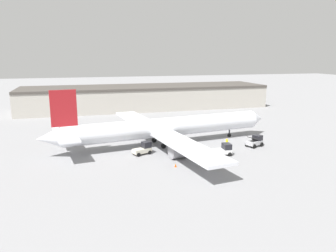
{
  "coord_description": "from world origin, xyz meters",
  "views": [
    {
      "loc": [
        -16.0,
        -56.34,
        16.07
      ],
      "look_at": [
        0.0,
        0.0,
        3.44
      ],
      "focal_mm": 35.0,
      "sensor_mm": 36.0,
      "label": 1
    }
  ],
  "objects_px": {
    "airplane": "(163,128)",
    "safety_cone_near": "(176,165)",
    "baggage_tug": "(224,150)",
    "belt_loader_truck": "(255,141)",
    "pushback_tug": "(143,149)",
    "ground_crew_worker": "(227,143)"
  },
  "relations": [
    {
      "from": "pushback_tug",
      "to": "ground_crew_worker",
      "type": "bearing_deg",
      "value": -22.04
    },
    {
      "from": "belt_loader_truck",
      "to": "pushback_tug",
      "type": "height_order",
      "value": "pushback_tug"
    },
    {
      "from": "airplane",
      "to": "belt_loader_truck",
      "type": "distance_m",
      "value": 16.88
    },
    {
      "from": "baggage_tug",
      "to": "airplane",
      "type": "bearing_deg",
      "value": 135.21
    },
    {
      "from": "belt_loader_truck",
      "to": "baggage_tug",
      "type": "bearing_deg",
      "value": -179.33
    },
    {
      "from": "pushback_tug",
      "to": "airplane",
      "type": "bearing_deg",
      "value": 25.14
    },
    {
      "from": "belt_loader_truck",
      "to": "safety_cone_near",
      "type": "height_order",
      "value": "belt_loader_truck"
    },
    {
      "from": "ground_crew_worker",
      "to": "pushback_tug",
      "type": "bearing_deg",
      "value": -167.55
    },
    {
      "from": "baggage_tug",
      "to": "belt_loader_truck",
      "type": "relative_size",
      "value": 0.86
    },
    {
      "from": "belt_loader_truck",
      "to": "safety_cone_near",
      "type": "xyz_separation_m",
      "value": [
        -17.14,
        -6.83,
        -0.7
      ]
    },
    {
      "from": "ground_crew_worker",
      "to": "baggage_tug",
      "type": "bearing_deg",
      "value": -108.82
    },
    {
      "from": "airplane",
      "to": "safety_cone_near",
      "type": "relative_size",
      "value": 80.38
    },
    {
      "from": "safety_cone_near",
      "to": "belt_loader_truck",
      "type": "bearing_deg",
      "value": 21.73
    },
    {
      "from": "airplane",
      "to": "ground_crew_worker",
      "type": "distance_m",
      "value": 11.8
    },
    {
      "from": "ground_crew_worker",
      "to": "belt_loader_truck",
      "type": "relative_size",
      "value": 0.54
    },
    {
      "from": "airplane",
      "to": "belt_loader_truck",
      "type": "bearing_deg",
      "value": -27.76
    },
    {
      "from": "ground_crew_worker",
      "to": "pushback_tug",
      "type": "distance_m",
      "value": 15.03
    },
    {
      "from": "baggage_tug",
      "to": "ground_crew_worker",
      "type": "bearing_deg",
      "value": 60.41
    },
    {
      "from": "ground_crew_worker",
      "to": "belt_loader_truck",
      "type": "height_order",
      "value": "belt_loader_truck"
    },
    {
      "from": "pushback_tug",
      "to": "safety_cone_near",
      "type": "relative_size",
      "value": 6.18
    },
    {
      "from": "ground_crew_worker",
      "to": "pushback_tug",
      "type": "xyz_separation_m",
      "value": [
        -15.03,
        0.33,
        -0.04
      ]
    },
    {
      "from": "baggage_tug",
      "to": "pushback_tug",
      "type": "xyz_separation_m",
      "value": [
        -12.64,
        4.07,
        0.04
      ]
    }
  ]
}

